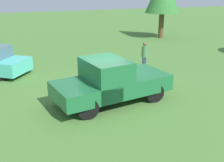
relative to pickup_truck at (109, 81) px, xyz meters
name	(u,v)px	position (x,y,z in m)	size (l,w,h in m)	color
ground_plane	(103,94)	(-0.05, -0.95, -0.93)	(80.00, 80.00, 0.00)	#477533
pickup_truck	(109,81)	(0.00, 0.00, 0.00)	(4.91, 2.78, 1.81)	black
person_bystander	(144,55)	(-3.22, -3.38, -0.02)	(0.45, 0.45, 1.62)	navy
traffic_cone	(85,62)	(-0.41, -5.28, -0.66)	(0.32, 0.32, 0.55)	orange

